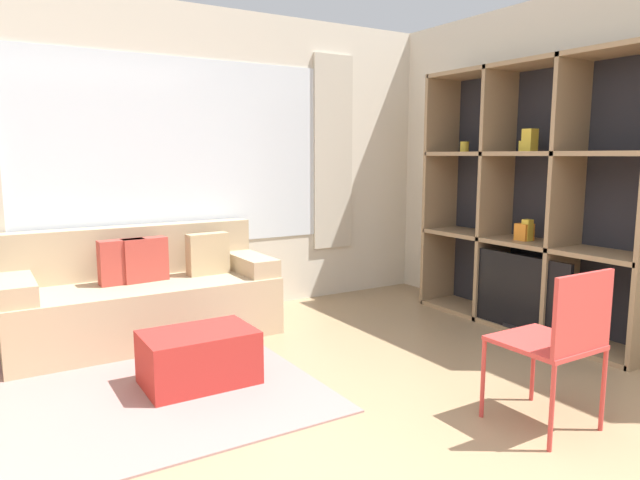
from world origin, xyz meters
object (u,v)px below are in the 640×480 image
(couch_main, at_px, (144,298))
(shelving_unit, at_px, (532,204))
(ottoman, at_px, (199,358))
(folding_chair, at_px, (559,335))

(couch_main, bearing_deg, shelving_unit, -26.02)
(shelving_unit, distance_m, couch_main, 3.21)
(ottoman, bearing_deg, folding_chair, -48.26)
(ottoman, distance_m, folding_chair, 2.11)
(ottoman, relative_size, folding_chair, 0.79)
(shelving_unit, bearing_deg, folding_chair, -136.79)
(shelving_unit, xyz_separation_m, couch_main, (-2.81, 1.37, -0.72))
(shelving_unit, distance_m, folding_chair, 1.96)
(shelving_unit, height_order, ottoman, shelving_unit)
(couch_main, height_order, folding_chair, folding_chair)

